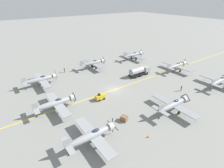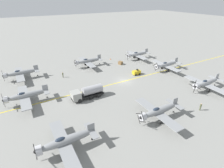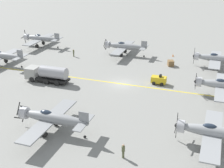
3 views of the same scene
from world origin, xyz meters
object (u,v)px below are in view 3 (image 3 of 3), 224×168
(airplane_far_right, at_px, (41,38))
(airplane_near_right, at_px, (217,58))
(fuel_tanker, at_px, (47,74))
(tow_tractor, at_px, (159,80))
(airplane_mid_right, at_px, (125,46))
(airplane_near_left, at_px, (216,132))
(supply_crate_by_tanker, at_px, (171,63))
(traffic_cone, at_px, (173,55))
(ground_crew_walking, at_px, (74,53))
(airplane_mid_left, at_px, (52,118))
(ground_crew_inspecting, at_px, (123,150))
(airplane_far_center, at_px, (2,56))

(airplane_far_right, relative_size, airplane_near_right, 1.00)
(fuel_tanker, height_order, tow_tractor, fuel_tanker)
(airplane_mid_right, relative_size, airplane_near_left, 1.00)
(supply_crate_by_tanker, relative_size, traffic_cone, 2.51)
(tow_tractor, height_order, ground_crew_walking, tow_tractor)
(airplane_mid_left, xyz_separation_m, supply_crate_by_tanker, (30.81, -10.09, -1.44))
(ground_crew_inspecting, bearing_deg, airplane_mid_right, 17.07)
(airplane_mid_right, distance_m, airplane_near_left, 37.80)
(airplane_near_left, xyz_separation_m, supply_crate_by_tanker, (27.46, 9.77, -1.44))
(supply_crate_by_tanker, bearing_deg, airplane_far_center, 108.54)
(tow_tractor, bearing_deg, fuel_tanker, 106.22)
(ground_crew_inspecting, height_order, supply_crate_by_tanker, ground_crew_inspecting)
(fuel_tanker, bearing_deg, airplane_far_center, 69.93)
(ground_crew_walking, distance_m, supply_crate_by_tanker, 21.57)
(airplane_far_right, bearing_deg, fuel_tanker, -134.31)
(airplane_mid_right, relative_size, tow_tractor, 4.62)
(airplane_mid_right, height_order, tow_tractor, airplane_mid_right)
(tow_tractor, height_order, supply_crate_by_tanker, tow_tractor)
(airplane_mid_left, relative_size, airplane_near_left, 1.00)
(airplane_near_left, bearing_deg, supply_crate_by_tanker, 27.16)
(ground_crew_walking, bearing_deg, airplane_mid_right, -64.49)
(airplane_far_right, xyz_separation_m, airplane_far_center, (-15.06, 0.06, 0.00))
(airplane_near_right, height_order, airplane_mid_right, airplane_near_right)
(airplane_far_center, relative_size, ground_crew_walking, 7.10)
(airplane_mid_left, distance_m, supply_crate_by_tanker, 32.45)
(tow_tractor, xyz_separation_m, ground_crew_walking, (9.41, 21.17, 0.13))
(airplane_near_left, height_order, supply_crate_by_tanker, airplane_near_left)
(supply_crate_by_tanker, xyz_separation_m, traffic_cone, (6.59, 0.57, -0.30))
(airplane_far_right, distance_m, ground_crew_walking, 12.37)
(tow_tractor, height_order, traffic_cone, tow_tractor)
(airplane_far_center, relative_size, airplane_near_left, 1.00)
(airplane_near_left, height_order, traffic_cone, airplane_near_left)
(fuel_tanker, bearing_deg, airplane_mid_right, -22.65)
(fuel_tanker, relative_size, traffic_cone, 14.55)
(ground_crew_inspecting, bearing_deg, airplane_far_center, 56.30)
(airplane_mid_left, height_order, traffic_cone, airplane_mid_left)
(airplane_far_right, distance_m, airplane_near_left, 52.97)
(traffic_cone, bearing_deg, airplane_far_center, 118.60)
(airplane_near_right, bearing_deg, ground_crew_inspecting, 167.87)
(airplane_near_right, xyz_separation_m, traffic_cone, (4.78, 9.48, -1.74))
(airplane_mid_left, xyz_separation_m, tow_tractor, (20.45, -9.71, -1.22))
(ground_crew_inspecting, bearing_deg, fuel_tanker, 48.92)
(fuel_tanker, relative_size, tow_tractor, 3.08)
(traffic_cone, bearing_deg, airplane_near_left, -163.10)
(airplane_mid_left, xyz_separation_m, ground_crew_inspecting, (-2.30, -10.30, -1.04))
(ground_crew_inspecting, relative_size, supply_crate_by_tanker, 1.29)
(airplane_near_right, xyz_separation_m, ground_crew_walking, (-2.75, 30.45, -1.09))
(airplane_near_left, xyz_separation_m, fuel_tanker, (11.54, 29.27, -0.50))
(airplane_near_left, distance_m, supply_crate_by_tanker, 29.19)
(airplane_near_right, height_order, airplane_near_left, airplane_near_right)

